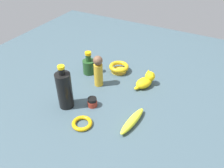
{
  "coord_description": "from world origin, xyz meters",
  "views": [
    {
      "loc": [
        0.8,
        0.44,
        0.75
      ],
      "look_at": [
        0.0,
        0.0,
        0.08
      ],
      "focal_mm": 36.19,
      "sensor_mm": 36.0,
      "label": 1
    }
  ],
  "objects": [
    {
      "name": "ground",
      "position": [
        0.0,
        0.0,
        0.0
      ],
      "size": [
        2.0,
        2.0,
        0.0
      ],
      "primitive_type": "plane",
      "color": "#384C56"
    },
    {
      "name": "person_figure_adult",
      "position": [
        -0.05,
        -0.11,
        0.09
      ],
      "size": [
        0.06,
        0.06,
        0.18
      ],
      "color": "gold",
      "rests_on": "ground"
    },
    {
      "name": "bottle_short",
      "position": [
        -0.13,
        -0.22,
        0.05
      ],
      "size": [
        0.07,
        0.07,
        0.14
      ],
      "color": "#1F451F",
      "rests_on": "ground"
    },
    {
      "name": "cat_figurine",
      "position": [
        -0.16,
        0.12,
        0.04
      ],
      "size": [
        0.13,
        0.1,
        0.09
      ],
      "color": "yellow",
      "rests_on": "ground"
    },
    {
      "name": "nail_polish_jar",
      "position": [
        0.12,
        -0.05,
        0.02
      ],
      "size": [
        0.05,
        0.05,
        0.05
      ],
      "color": "maroon",
      "rests_on": "ground"
    },
    {
      "name": "bowl",
      "position": [
        -0.22,
        -0.07,
        0.03
      ],
      "size": [
        0.12,
        0.12,
        0.05
      ],
      "color": "gold",
      "rests_on": "ground"
    },
    {
      "name": "banana",
      "position": [
        0.13,
        0.18,
        0.02
      ],
      "size": [
        0.19,
        0.06,
        0.04
      ],
      "primitive_type": "ellipsoid",
      "rotation": [
        0.0,
        0.0,
        6.18
      ],
      "color": "yellow",
      "rests_on": "ground"
    },
    {
      "name": "bottle_tall",
      "position": [
        0.17,
        -0.16,
        0.1
      ],
      "size": [
        0.07,
        0.07,
        0.23
      ],
      "color": "black",
      "rests_on": "ground"
    },
    {
      "name": "bangle",
      "position": [
        0.25,
        -0.02,
        0.01
      ],
      "size": [
        0.09,
        0.09,
        0.02
      ],
      "primitive_type": "torus",
      "color": "#CE990E",
      "rests_on": "ground"
    }
  ]
}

